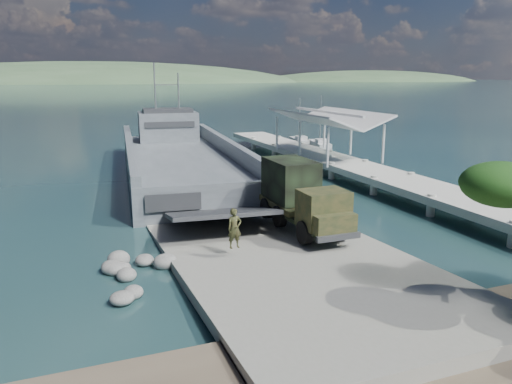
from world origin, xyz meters
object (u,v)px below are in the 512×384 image
object	(u,v)px
sailboat_far	(299,141)
soldier	(235,237)
pier	(332,154)
landing_craft	(181,165)
sailboat_near	(320,144)
military_truck	(301,196)

from	to	relation	value
sailboat_far	soldier	bearing A→B (deg)	-109.89
pier	sailboat_far	distance (m)	18.73
landing_craft	sailboat_near	bearing A→B (deg)	34.79
sailboat_near	sailboat_far	size ratio (longest dim) A/B	1.08
landing_craft	soldier	bearing A→B (deg)	-90.58
landing_craft	sailboat_near	xyz separation A→B (m)	(19.10, 10.52, -0.51)
soldier	sailboat_far	xyz separation A→B (m)	(20.82, 36.06, -1.09)
sailboat_near	pier	bearing A→B (deg)	-101.69
soldier	landing_craft	bearing A→B (deg)	79.37
landing_craft	soldier	xyz separation A→B (m)	(-2.47, -21.56, 0.55)
pier	soldier	size ratio (longest dim) A/B	24.57
landing_craft	pier	bearing A→B (deg)	-8.71
landing_craft	sailboat_near	size ratio (longest dim) A/B	5.67
pier	soldier	distance (m)	23.77
sailboat_near	sailboat_far	xyz separation A→B (m)	(-0.75, 3.97, -0.02)
soldier	sailboat_far	size ratio (longest dim) A/B	0.31
pier	military_truck	xyz separation A→B (m)	(-10.63, -15.31, 0.59)
pier	sailboat_near	xyz separation A→B (m)	(6.31, 13.87, -1.27)
military_truck	soldier	bearing A→B (deg)	-147.52
soldier	sailboat_near	bearing A→B (deg)	51.99
sailboat_near	sailboat_far	bearing A→B (deg)	113.52
sailboat_near	soldier	bearing A→B (deg)	-111.14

